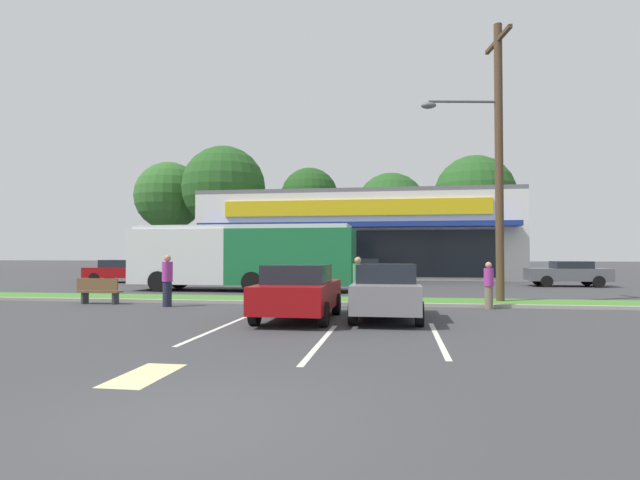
{
  "coord_description": "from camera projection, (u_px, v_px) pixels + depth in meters",
  "views": [
    {
      "loc": [
        2.28,
        -5.35,
        1.86
      ],
      "look_at": [
        -1.27,
        18.1,
        2.49
      ],
      "focal_mm": 28.55,
      "sensor_mm": 36.0,
      "label": 1
    }
  ],
  "objects": [
    {
      "name": "ground_plane",
      "position": [
        188.0,
        423.0,
        5.58
      ],
      "size": [
        240.0,
        240.0,
        0.0
      ],
      "primitive_type": "plane",
      "color": "#38383A"
    },
    {
      "name": "grass_median",
      "position": [
        337.0,
        300.0,
        19.42
      ],
      "size": [
        56.0,
        2.2,
        0.12
      ],
      "primitive_type": "cube",
      "color": "#427A2D",
      "rests_on": "ground_plane"
    },
    {
      "name": "curb_lip",
      "position": [
        333.0,
        304.0,
        18.21
      ],
      "size": [
        56.0,
        0.24,
        0.12
      ],
      "primitive_type": "cube",
      "color": "#99968C",
      "rests_on": "ground_plane"
    },
    {
      "name": "parking_stripe_0",
      "position": [
        217.0,
        329.0,
        12.46
      ],
      "size": [
        0.12,
        4.8,
        0.01
      ],
      "primitive_type": "cube",
      "color": "silver",
      "rests_on": "ground_plane"
    },
    {
      "name": "parking_stripe_1",
      "position": [
        321.0,
        342.0,
        10.67
      ],
      "size": [
        0.12,
        4.8,
        0.01
      ],
      "primitive_type": "cube",
      "color": "silver",
      "rests_on": "ground_plane"
    },
    {
      "name": "parking_stripe_2",
      "position": [
        438.0,
        338.0,
        11.12
      ],
      "size": [
        0.12,
        4.8,
        0.01
      ],
      "primitive_type": "cube",
      "color": "silver",
      "rests_on": "ground_plane"
    },
    {
      "name": "lot_arrow",
      "position": [
        144.0,
        375.0,
        7.74
      ],
      "size": [
        0.7,
        1.6,
        0.01
      ],
      "primitive_type": "cube",
      "color": "beige",
      "rests_on": "ground_plane"
    },
    {
      "name": "storefront_building",
      "position": [
        360.0,
        236.0,
        40.78
      ],
      "size": [
        23.38,
        12.17,
        6.48
      ],
      "color": "silver",
      "rests_on": "ground_plane"
    },
    {
      "name": "tree_far_left",
      "position": [
        169.0,
        196.0,
        54.45
      ],
      "size": [
        7.27,
        7.27,
        11.66
      ],
      "color": "#473323",
      "rests_on": "ground_plane"
    },
    {
      "name": "tree_left",
      "position": [
        224.0,
        188.0,
        51.11
      ],
      "size": [
        8.33,
        8.33,
        12.66
      ],
      "color": "#473323",
      "rests_on": "ground_plane"
    },
    {
      "name": "tree_mid_left",
      "position": [
        309.0,
        196.0,
        50.73
      ],
      "size": [
        5.68,
        5.68,
        10.42
      ],
      "color": "#473323",
      "rests_on": "ground_plane"
    },
    {
      "name": "tree_mid",
      "position": [
        391.0,
        208.0,
        51.99
      ],
      "size": [
        7.26,
        7.26,
        10.12
      ],
      "color": "#473323",
      "rests_on": "ground_plane"
    },
    {
      "name": "tree_mid_right",
      "position": [
        475.0,
        196.0,
        47.9
      ],
      "size": [
        7.56,
        7.56,
        11.11
      ],
      "color": "#473323",
      "rests_on": "ground_plane"
    },
    {
      "name": "utility_pole",
      "position": [
        495.0,
        154.0,
        18.75
      ],
      "size": [
        3.11,
        2.39,
        10.38
      ],
      "color": "#4C3826",
      "rests_on": "ground_plane"
    },
    {
      "name": "city_bus",
      "position": [
        243.0,
        255.0,
        25.31
      ],
      "size": [
        11.18,
        2.75,
        3.25
      ],
      "rotation": [
        0.0,
        0.0,
        3.13
      ],
      "color": "#196638",
      "rests_on": "ground_plane"
    },
    {
      "name": "bus_stop_bench",
      "position": [
        99.0,
        290.0,
        18.65
      ],
      "size": [
        1.6,
        0.45,
        0.95
      ],
      "rotation": [
        0.0,
        0.0,
        3.14
      ],
      "color": "brown",
      "rests_on": "ground_plane"
    },
    {
      "name": "car_0",
      "position": [
        365.0,
        271.0,
        30.69
      ],
      "size": [
        4.41,
        1.91,
        1.54
      ],
      "color": "maroon",
      "rests_on": "ground_plane"
    },
    {
      "name": "car_2",
      "position": [
        387.0,
        291.0,
        14.29
      ],
      "size": [
        1.91,
        4.16,
        1.56
      ],
      "rotation": [
        0.0,
        0.0,
        1.57
      ],
      "color": "slate",
      "rests_on": "ground_plane"
    },
    {
      "name": "car_3",
      "position": [
        123.0,
        271.0,
        32.58
      ],
      "size": [
        4.72,
        1.91,
        1.45
      ],
      "color": "maroon",
      "rests_on": "ground_plane"
    },
    {
      "name": "car_4",
      "position": [
        568.0,
        273.0,
        28.66
      ],
      "size": [
        4.32,
        1.95,
        1.42
      ],
      "rotation": [
        0.0,
        0.0,
        3.14
      ],
      "color": "#515459",
      "rests_on": "ground_plane"
    },
    {
      "name": "car_5",
      "position": [
        299.0,
        292.0,
        14.25
      ],
      "size": [
        2.02,
        4.31,
        1.55
      ],
      "rotation": [
        0.0,
        0.0,
        1.57
      ],
      "color": "maroon",
      "rests_on": "ground_plane"
    },
    {
      "name": "pedestrian_near_bench",
      "position": [
        358.0,
        282.0,
        17.56
      ],
      "size": [
        0.35,
        0.35,
        1.74
      ],
      "rotation": [
        0.0,
        0.0,
        0.02
      ],
      "color": "#1E2338",
      "rests_on": "ground_plane"
    },
    {
      "name": "pedestrian_by_pole",
      "position": [
        489.0,
        285.0,
        17.04
      ],
      "size": [
        0.32,
        0.32,
        1.57
      ],
      "rotation": [
        0.0,
        0.0,
        2.56
      ],
      "color": "#726651",
      "rests_on": "ground_plane"
    },
    {
      "name": "pedestrian_mid",
      "position": [
        167.0,
        281.0,
        17.76
      ],
      "size": [
        0.36,
        0.36,
        1.81
      ],
      "rotation": [
        0.0,
        0.0,
        3.27
      ],
      "color": "#1E2338",
      "rests_on": "ground_plane"
    }
  ]
}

